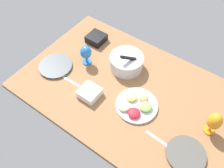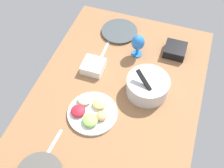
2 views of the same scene
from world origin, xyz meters
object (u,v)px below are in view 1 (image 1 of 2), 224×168
(dinner_plate_left, at_px, (56,66))
(square_bowl_black, at_px, (96,38))
(hurricane_glass_blue, at_px, (86,53))
(dinner_plate_right, at_px, (186,154))
(hurricane_glass_orange, at_px, (214,122))
(square_bowl_white, at_px, (90,92))
(fruit_platter, at_px, (136,105))
(mixing_bowl, at_px, (127,62))

(dinner_plate_left, height_order, square_bowl_black, square_bowl_black)
(dinner_plate_left, height_order, hurricane_glass_blue, hurricane_glass_blue)
(dinner_plate_left, relative_size, hurricane_glass_blue, 1.55)
(dinner_plate_right, height_order, hurricane_glass_orange, hurricane_glass_orange)
(square_bowl_black, bearing_deg, hurricane_glass_orange, -12.55)
(square_bowl_white, bearing_deg, fruit_platter, 18.98)
(square_bowl_black, bearing_deg, dinner_plate_right, -24.60)
(mixing_bowl, bearing_deg, square_bowl_white, -99.34)
(hurricane_glass_blue, relative_size, hurricane_glass_orange, 0.91)
(mixing_bowl, bearing_deg, dinner_plate_right, -29.30)
(fruit_platter, height_order, hurricane_glass_blue, hurricane_glass_blue)
(dinner_plate_right, height_order, square_bowl_black, square_bowl_black)
(mixing_bowl, height_order, hurricane_glass_blue, mixing_bowl)
(dinner_plate_right, distance_m, hurricane_glass_blue, 1.02)
(dinner_plate_left, xyz_separation_m, fruit_platter, (0.72, 0.06, 0.01))
(dinner_plate_right, height_order, fruit_platter, fruit_platter)
(square_bowl_black, bearing_deg, hurricane_glass_blue, -68.98)
(square_bowl_white, bearing_deg, dinner_plate_left, 172.06)
(mixing_bowl, distance_m, fruit_platter, 0.38)
(dinner_plate_left, bearing_deg, dinner_plate_right, -3.12)
(square_bowl_white, bearing_deg, dinner_plate_right, -0.57)
(dinner_plate_left, height_order, hurricane_glass_orange, hurricane_glass_orange)
(mixing_bowl, relative_size, hurricane_glass_blue, 1.53)
(mixing_bowl, xyz_separation_m, hurricane_glass_blue, (-0.29, -0.14, 0.05))
(mixing_bowl, bearing_deg, hurricane_glass_blue, -153.26)
(fruit_platter, relative_size, square_bowl_white, 2.12)
(fruit_platter, distance_m, hurricane_glass_blue, 0.57)
(mixing_bowl, height_order, square_bowl_black, mixing_bowl)
(dinner_plate_left, height_order, square_bowl_white, square_bowl_white)
(hurricane_glass_orange, xyz_separation_m, square_bowl_black, (-1.13, 0.25, -0.08))
(mixing_bowl, xyz_separation_m, square_bowl_black, (-0.38, 0.10, -0.03))
(square_bowl_white, bearing_deg, hurricane_glass_blue, 133.01)
(mixing_bowl, xyz_separation_m, hurricane_glass_orange, (0.75, -0.15, 0.06))
(dinner_plate_left, xyz_separation_m, hurricane_glass_orange, (1.21, 0.18, 0.11))
(fruit_platter, relative_size, hurricane_glass_orange, 1.57)
(square_bowl_white, bearing_deg, mixing_bowl, 80.66)
(dinner_plate_left, bearing_deg, square_bowl_black, 79.65)
(dinner_plate_left, xyz_separation_m, hurricane_glass_blue, (0.17, 0.18, 0.10))
(mixing_bowl, bearing_deg, square_bowl_black, 164.97)
(dinner_plate_right, bearing_deg, hurricane_glass_orange, 78.09)
(hurricane_glass_blue, xyz_separation_m, square_bowl_white, (0.22, -0.24, -0.08))
(fruit_platter, height_order, square_bowl_black, square_bowl_black)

